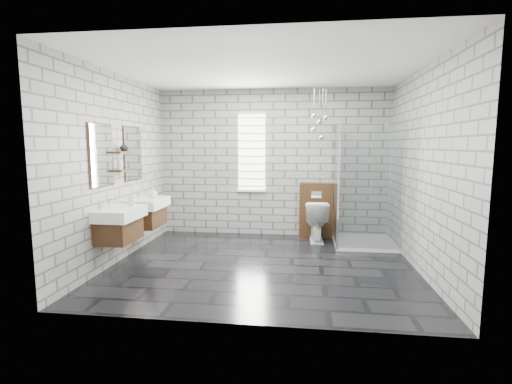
% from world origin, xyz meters
% --- Properties ---
extents(floor, '(4.20, 3.60, 0.02)m').
position_xyz_m(floor, '(0.00, 0.00, -0.01)').
color(floor, black).
rests_on(floor, ground).
extents(ceiling, '(4.20, 3.60, 0.02)m').
position_xyz_m(ceiling, '(0.00, 0.00, 2.71)').
color(ceiling, white).
rests_on(ceiling, wall_back).
extents(wall_back, '(4.20, 0.02, 2.70)m').
position_xyz_m(wall_back, '(0.00, 1.81, 1.35)').
color(wall_back, '#A0A09B').
rests_on(wall_back, floor).
extents(wall_front, '(4.20, 0.02, 2.70)m').
position_xyz_m(wall_front, '(0.00, -1.81, 1.35)').
color(wall_front, '#A0A09B').
rests_on(wall_front, floor).
extents(wall_left, '(0.02, 3.60, 2.70)m').
position_xyz_m(wall_left, '(-2.11, 0.00, 1.35)').
color(wall_left, '#A0A09B').
rests_on(wall_left, floor).
extents(wall_right, '(0.02, 3.60, 2.70)m').
position_xyz_m(wall_right, '(2.11, 0.00, 1.35)').
color(wall_right, '#A0A09B').
rests_on(wall_right, floor).
extents(vanity_left, '(0.47, 0.70, 1.57)m').
position_xyz_m(vanity_left, '(-1.91, -0.47, 0.76)').
color(vanity_left, '#442915').
rests_on(vanity_left, wall_left).
extents(vanity_right, '(0.47, 0.70, 1.57)m').
position_xyz_m(vanity_right, '(-1.91, 0.45, 0.76)').
color(vanity_right, '#442915').
rests_on(vanity_right, wall_left).
extents(shelf_lower, '(0.14, 0.30, 0.03)m').
position_xyz_m(shelf_lower, '(-2.03, -0.05, 1.32)').
color(shelf_lower, '#442915').
rests_on(shelf_lower, wall_left).
extents(shelf_upper, '(0.14, 0.30, 0.03)m').
position_xyz_m(shelf_upper, '(-2.03, -0.05, 1.58)').
color(shelf_upper, '#442915').
rests_on(shelf_upper, wall_left).
extents(window, '(0.56, 0.05, 1.48)m').
position_xyz_m(window, '(-0.40, 1.78, 1.55)').
color(window, white).
rests_on(window, wall_back).
extents(cistern_panel, '(0.60, 0.20, 1.00)m').
position_xyz_m(cistern_panel, '(0.80, 1.70, 0.50)').
color(cistern_panel, '#442915').
rests_on(cistern_panel, floor).
extents(flush_plate, '(0.18, 0.01, 0.12)m').
position_xyz_m(flush_plate, '(0.80, 1.60, 0.80)').
color(flush_plate, silver).
rests_on(flush_plate, cistern_panel).
extents(shower_enclosure, '(1.00, 1.00, 2.03)m').
position_xyz_m(shower_enclosure, '(1.50, 1.18, 0.50)').
color(shower_enclosure, white).
rests_on(shower_enclosure, floor).
extents(pendant_cluster, '(0.29, 0.24, 0.93)m').
position_xyz_m(pendant_cluster, '(0.81, 1.37, 2.04)').
color(pendant_cluster, silver).
rests_on(pendant_cluster, ceiling).
extents(toilet, '(0.42, 0.71, 0.72)m').
position_xyz_m(toilet, '(0.80, 1.44, 0.36)').
color(toilet, white).
rests_on(toilet, floor).
extents(soap_bottle_a, '(0.10, 0.10, 0.18)m').
position_xyz_m(soap_bottle_a, '(-1.81, -0.23, 0.94)').
color(soap_bottle_a, '#B2B2B2').
rests_on(soap_bottle_a, vanity_left).
extents(soap_bottle_b, '(0.15, 0.15, 0.16)m').
position_xyz_m(soap_bottle_b, '(-1.84, 0.60, 0.93)').
color(soap_bottle_b, '#B2B2B2').
rests_on(soap_bottle_b, vanity_right).
extents(soap_bottle_c, '(0.09, 0.09, 0.19)m').
position_xyz_m(soap_bottle_c, '(-2.02, -0.13, 1.43)').
color(soap_bottle_c, '#B2B2B2').
rests_on(soap_bottle_c, shelf_lower).
extents(vase, '(0.15, 0.15, 0.13)m').
position_xyz_m(vase, '(-2.02, 0.03, 1.66)').
color(vase, '#B2B2B2').
rests_on(vase, shelf_upper).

